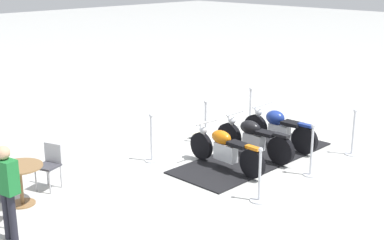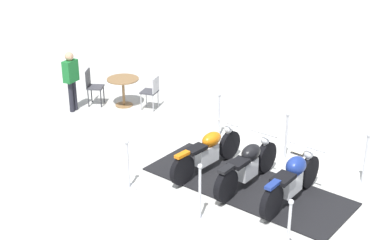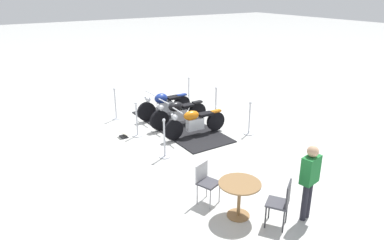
% 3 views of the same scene
% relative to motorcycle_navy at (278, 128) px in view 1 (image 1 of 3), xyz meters
% --- Properties ---
extents(ground_plane, '(80.00, 80.00, 0.00)m').
position_rel_motorcycle_navy_xyz_m(ground_plane, '(0.04, -0.98, -0.50)').
color(ground_plane, silver).
extents(display_platform, '(1.58, 4.17, 0.03)m').
position_rel_motorcycle_navy_xyz_m(display_platform, '(0.04, -0.98, -0.49)').
color(display_platform, black).
rests_on(display_platform, ground_plane).
extents(motorcycle_navy, '(2.07, 0.75, 0.96)m').
position_rel_motorcycle_navy_xyz_m(motorcycle_navy, '(0.00, 0.00, 0.00)').
color(motorcycle_navy, black).
rests_on(motorcycle_navy, display_platform).
extents(motorcycle_black, '(2.11, 0.62, 0.95)m').
position_rel_motorcycle_navy_xyz_m(motorcycle_black, '(0.01, -0.98, -0.03)').
color(motorcycle_black, black).
rests_on(motorcycle_black, display_platform).
extents(motorcycle_copper, '(2.13, 0.63, 0.92)m').
position_rel_motorcycle_navy_xyz_m(motorcycle_copper, '(0.00, -1.96, -0.03)').
color(motorcycle_copper, black).
rests_on(motorcycle_copper, display_platform).
extents(stanchion_left_mid, '(0.30, 0.30, 1.13)m').
position_rel_motorcycle_navy_xyz_m(stanchion_left_mid, '(1.54, -0.98, -0.10)').
color(stanchion_left_mid, silver).
rests_on(stanchion_left_mid, ground_plane).
extents(stanchion_right_mid, '(0.35, 0.35, 1.10)m').
position_rel_motorcycle_navy_xyz_m(stanchion_right_mid, '(-1.47, -0.99, -0.17)').
color(stanchion_right_mid, silver).
rests_on(stanchion_right_mid, ground_plane).
extents(stanchion_right_rear, '(0.31, 0.31, 1.12)m').
position_rel_motorcycle_navy_xyz_m(stanchion_right_rear, '(-1.46, -2.75, -0.12)').
color(stanchion_right_rear, silver).
rests_on(stanchion_right_rear, ground_plane).
extents(stanchion_left_rear, '(0.34, 0.34, 1.06)m').
position_rel_motorcycle_navy_xyz_m(stanchion_left_rear, '(1.55, -2.74, -0.17)').
color(stanchion_left_rear, silver).
rests_on(stanchion_left_rear, ground_plane).
extents(stanchion_right_front, '(0.29, 0.29, 1.13)m').
position_rel_motorcycle_navy_xyz_m(stanchion_right_front, '(-1.47, 0.78, -0.09)').
color(stanchion_right_front, silver).
rests_on(stanchion_right_front, ground_plane).
extents(stanchion_left_front, '(0.31, 0.31, 1.10)m').
position_rel_motorcycle_navy_xyz_m(stanchion_left_front, '(1.54, 0.79, -0.12)').
color(stanchion_left_front, silver).
rests_on(stanchion_left_front, ground_plane).
extents(info_placard, '(0.22, 0.32, 0.21)m').
position_rel_motorcycle_navy_xyz_m(info_placard, '(-1.88, -0.86, -0.44)').
color(info_placard, '#333338').
rests_on(info_placard, ground_plane).
extents(cafe_table, '(0.84, 0.84, 0.76)m').
position_rel_motorcycle_navy_xyz_m(cafe_table, '(-1.49, -5.91, 0.07)').
color(cafe_table, olive).
rests_on(cafe_table, ground_plane).
extents(cafe_chair_near_table, '(0.51, 0.51, 0.90)m').
position_rel_motorcycle_navy_xyz_m(cafe_chair_near_table, '(-1.76, -5.14, 0.03)').
color(cafe_chair_near_table, '#B7B7BC').
rests_on(cafe_chair_near_table, ground_plane).
extents(bystander_person, '(0.43, 0.29, 1.59)m').
position_rel_motorcycle_navy_xyz_m(bystander_person, '(-0.41, -6.68, 0.45)').
color(bystander_person, '#23232D').
rests_on(bystander_person, ground_plane).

